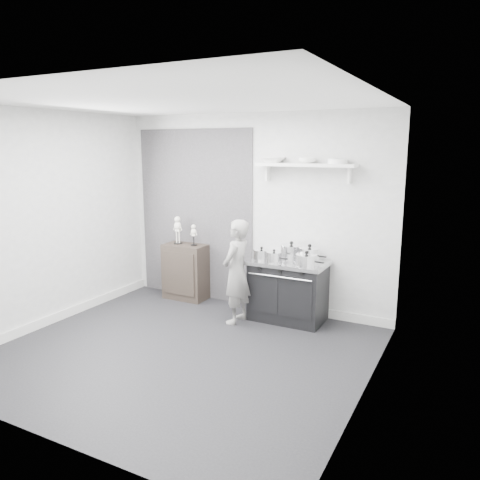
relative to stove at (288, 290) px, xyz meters
The scene contains 16 objects.
ground 1.67m from the stove, 114.63° to the right, with size 4.00×4.00×0.00m, color black.
room_shell 1.97m from the stove, 119.98° to the right, with size 4.02×3.62×2.71m.
wall_shelf 1.62m from the stove, 58.42° to the left, with size 1.30×0.26×0.24m.
stove is the anchor object (origin of this frame).
side_cabinet 1.69m from the stove, behind, with size 0.64×0.37×0.83m, color black.
child 0.73m from the stove, 145.41° to the right, with size 0.49×0.32×1.35m, color gray.
pot_front_left 0.58m from the stove, 163.17° to the right, with size 0.31×0.22×0.17m.
pot_back_left 0.51m from the stove, 96.58° to the left, with size 0.37×0.29×0.24m.
pot_back_right 0.56m from the stove, 19.04° to the left, with size 0.37×0.28×0.23m.
pot_front_right 0.58m from the stove, 28.45° to the right, with size 0.35×0.27×0.20m.
pot_front_center 0.51m from the stove, 130.60° to the right, with size 0.29×0.20×0.17m.
skeleton_full 1.94m from the stove, behind, with size 0.13×0.09×0.47m, color silver, non-canonical shape.
skeleton_torso 1.66m from the stove, behind, with size 0.10×0.06×0.35m, color silver, non-canonical shape.
bowl_large 1.72m from the stove, 149.10° to the left, with size 0.31×0.31×0.07m, color white.
bowl_small 1.69m from the stove, 53.02° to the left, with size 0.22×0.22×0.07m, color white.
plate_stack 1.76m from the stove, 19.90° to the left, with size 0.24×0.24×0.06m, color white.
Camera 1 is at (2.82, -4.02, 2.24)m, focal length 35.00 mm.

